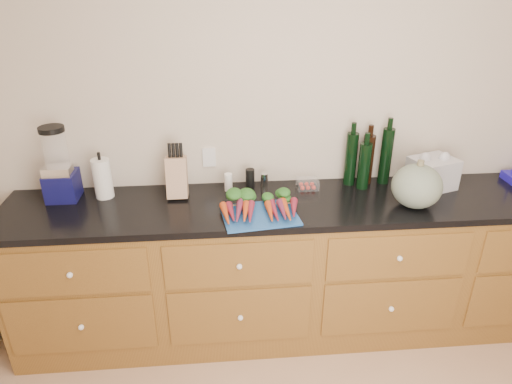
{
  "coord_description": "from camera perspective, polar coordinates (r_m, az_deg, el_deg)",
  "views": [
    {
      "loc": [
        -0.54,
        -1.07,
        2.18
      ],
      "look_at": [
        -0.34,
        1.2,
        1.06
      ],
      "focal_mm": 32.0,
      "sensor_mm": 36.0,
      "label": 1
    }
  ],
  "objects": [
    {
      "name": "bottles",
      "position": [
        2.94,
        13.77,
        3.93
      ],
      "size": [
        0.3,
        0.15,
        0.36
      ],
      "color": "black",
      "rests_on": "countertop"
    },
    {
      "name": "grinder_pepper",
      "position": [
        2.81,
        -0.74,
        1.56
      ],
      "size": [
        0.06,
        0.06,
        0.14
      ],
      "primitive_type": "cylinder",
      "color": "black",
      "rests_on": "countertop"
    },
    {
      "name": "countertop",
      "position": [
        2.74,
        6.92,
        -1.45
      ],
      "size": [
        3.64,
        0.62,
        0.04
      ],
      "primitive_type": "cube",
      "color": "black",
      "rests_on": "cabinets"
    },
    {
      "name": "carrots",
      "position": [
        2.57,
        0.36,
        -1.72
      ],
      "size": [
        0.45,
        0.33,
        0.06
      ],
      "color": "#CB4417",
      "rests_on": "cutting_board"
    },
    {
      "name": "squash",
      "position": [
        2.75,
        19.45,
        0.7
      ],
      "size": [
        0.28,
        0.28,
        0.25
      ],
      "primitive_type": "ellipsoid",
      "color": "#5A6857",
      "rests_on": "countertop"
    },
    {
      "name": "cutting_board",
      "position": [
        2.54,
        0.46,
        -2.9
      ],
      "size": [
        0.45,
        0.36,
        0.01
      ],
      "primitive_type": "cube",
      "rotation": [
        0.0,
        0.0,
        0.12
      ],
      "color": "#20539A",
      "rests_on": "countertop"
    },
    {
      "name": "grinder_salt",
      "position": [
        2.81,
        -3.47,
        1.22
      ],
      "size": [
        0.05,
        0.05,
        0.11
      ],
      "primitive_type": "cylinder",
      "color": "white",
      "rests_on": "countertop"
    },
    {
      "name": "wall_back",
      "position": [
        2.89,
        6.07,
        8.26
      ],
      "size": [
        4.1,
        0.05,
        2.6
      ],
      "primitive_type": "cube",
      "color": "beige",
      "rests_on": "ground"
    },
    {
      "name": "knife_block",
      "position": [
        2.76,
        -9.85,
        1.85
      ],
      "size": [
        0.12,
        0.12,
        0.24
      ],
      "primitive_type": "cube",
      "color": "tan",
      "rests_on": "countertop"
    },
    {
      "name": "cabinets",
      "position": [
        2.98,
        6.45,
        -9.52
      ],
      "size": [
        3.6,
        0.64,
        0.9
      ],
      "color": "brown",
      "rests_on": "ground"
    },
    {
      "name": "grocery_bag",
      "position": [
        3.04,
        21.15,
        2.21
      ],
      "size": [
        0.31,
        0.28,
        0.19
      ],
      "primitive_type": null,
      "rotation": [
        0.0,
        0.0,
        0.31
      ],
      "color": "silver",
      "rests_on": "countertop"
    },
    {
      "name": "canister_chrome",
      "position": [
        2.83,
        1.03,
        1.33
      ],
      "size": [
        0.05,
        0.05,
        0.11
      ],
      "primitive_type": "cylinder",
      "color": "silver",
      "rests_on": "countertop"
    },
    {
      "name": "tomato_box",
      "position": [
        2.87,
        6.44,
        1.02
      ],
      "size": [
        0.13,
        0.1,
        0.06
      ],
      "primitive_type": "cube",
      "color": "white",
      "rests_on": "countertop"
    },
    {
      "name": "blender_appliance",
      "position": [
        2.89,
        -23.41,
        2.74
      ],
      "size": [
        0.18,
        0.18,
        0.45
      ],
      "color": "#0F0F47",
      "rests_on": "countertop"
    },
    {
      "name": "paper_towel",
      "position": [
        2.85,
        -18.64,
        1.61
      ],
      "size": [
        0.11,
        0.11,
        0.24
      ],
      "primitive_type": "cylinder",
      "color": "white",
      "rests_on": "countertop"
    }
  ]
}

